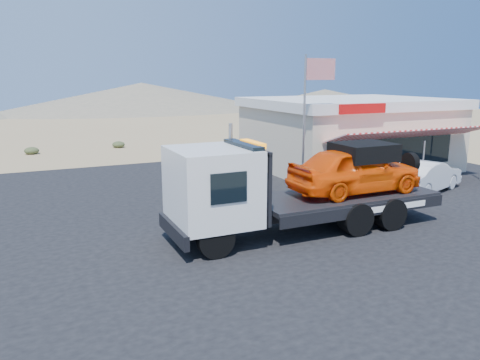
{
  "coord_description": "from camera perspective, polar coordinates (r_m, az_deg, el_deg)",
  "views": [
    {
      "loc": [
        -6.13,
        -12.63,
        5.12
      ],
      "look_at": [
        0.64,
        2.2,
        1.5
      ],
      "focal_mm": 35.0,
      "sensor_mm": 36.0,
      "label": 1
    }
  ],
  "objects": [
    {
      "name": "asphalt_lot",
      "position": [
        18.34,
        2.84,
        -3.67
      ],
      "size": [
        32.0,
        24.0,
        0.02
      ],
      "primitive_type": "cube",
      "color": "black",
      "rests_on": "ground"
    },
    {
      "name": "tow_truck",
      "position": [
        15.62,
        7.51,
        -0.28
      ],
      "size": [
        9.4,
        2.79,
        3.14
      ],
      "color": "black",
      "rests_on": "asphalt_lot"
    },
    {
      "name": "ground",
      "position": [
        14.94,
        1.29,
        -7.52
      ],
      "size": [
        120.0,
        120.0,
        0.0
      ],
      "primitive_type": "plane",
      "color": "#9A8057",
      "rests_on": "ground"
    },
    {
      "name": "flagpole",
      "position": [
        20.44,
        8.41,
        8.59
      ],
      "size": [
        1.55,
        0.1,
        6.0
      ],
      "color": "#99999E",
      "rests_on": "asphalt_lot"
    },
    {
      "name": "jerky_store",
      "position": [
        27.44,
        13.04,
        5.65
      ],
      "size": [
        10.4,
        9.97,
        3.9
      ],
      "color": "beige",
      "rests_on": "asphalt_lot"
    },
    {
      "name": "white_sedan",
      "position": [
        22.66,
        21.69,
        0.48
      ],
      "size": [
        4.64,
        2.89,
        1.44
      ],
      "primitive_type": "imported",
      "rotation": [
        0.0,
        0.0,
        1.91
      ],
      "color": "silver",
      "rests_on": "asphalt_lot"
    }
  ]
}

